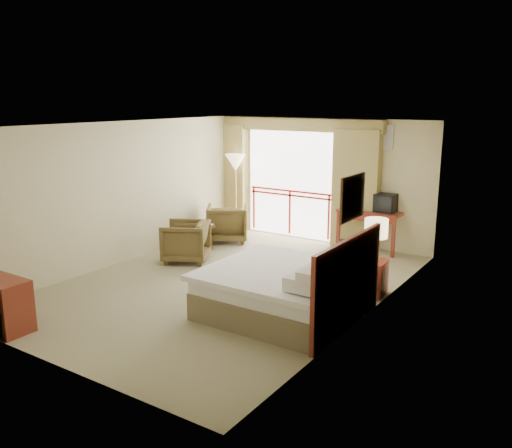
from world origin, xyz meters
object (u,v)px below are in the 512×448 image
Objects in this scene: bed at (287,289)px; floor_lamp at (236,165)px; armchair_far at (228,241)px; armchair_near at (186,261)px; desk at (372,219)px; nightstand at (373,277)px; table_lamp at (376,229)px; side_table at (204,233)px; tv at (385,203)px; wastebasket at (344,247)px.

floor_lamp reaches higher than bed.
armchair_far is (-3.22, 2.89, -0.38)m from bed.
desk is at bearing 108.04° from armchair_near.
nightstand is 0.66× the size of armchair_near.
floor_lamp is (-4.27, 2.12, 0.51)m from table_lamp.
side_table is at bearing 167.15° from nightstand.
desk is 3.38m from floor_lamp.
floor_lamp is at bearing 134.04° from bed.
table_lamp is 1.26× the size of side_table.
tv is 0.80× the size of side_table.
tv is (0.30, -0.06, 0.37)m from desk.
armchair_near is (0.23, -1.68, 0.00)m from armchair_far.
nightstand reaches higher than armchair_near.
bed is 4.01m from desk.
floor_lamp is (-0.29, 0.74, 1.59)m from armchair_far.
desk is 0.70× the size of floor_lamp.
tv is at bearing 89.83° from bed.
floor_lamp is at bearing -169.04° from tv.
armchair_far is (-3.97, 1.38, -1.08)m from table_lamp.
desk is 1.51× the size of armchair_near.
floor_lamp reaches higher than desk.
bed is at bearing -121.72° from nightstand.
bed is 4.35m from armchair_far.
nightstand reaches higher than side_table.
floor_lamp is at bearing 153.62° from table_lamp.
bed reaches higher than nightstand.
nightstand is at bearing -8.24° from side_table.
bed is at bearing -45.96° from floor_lamp.
tv is at bearing 107.06° from table_lamp.
nightstand is 0.31× the size of floor_lamp.
armchair_far is 1.04× the size of armchair_near.
desk is (-1.04, 2.52, 0.38)m from nightstand.
nightstand is at bearing 66.11° from armchair_near.
desk is at bearing 59.06° from wastebasket.
desk is at bearing 174.32° from tv.
table_lamp reaches higher than armchair_near.
wastebasket is 3.24m from floor_lamp.
side_table is at bearing 166.12° from armchair_near.
nightstand is (0.75, 1.47, -0.09)m from bed.
side_table reaches higher than armchair_far.
table_lamp is (0.75, 1.52, 0.71)m from bed.
wastebasket is at bearing 157.38° from armchair_far.
desk is 0.85m from wastebasket.
floor_lamp is (-0.32, 1.60, 1.23)m from side_table.
bed is 3.71× the size of nightstand.
desk is 1.45× the size of armchair_far.
armchair_near is at bearing 179.25° from nightstand.
desk is (-0.29, 3.99, 0.29)m from bed.
floor_lamp reaches higher than side_table.
nightstand is at bearing -90.00° from table_lamp.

